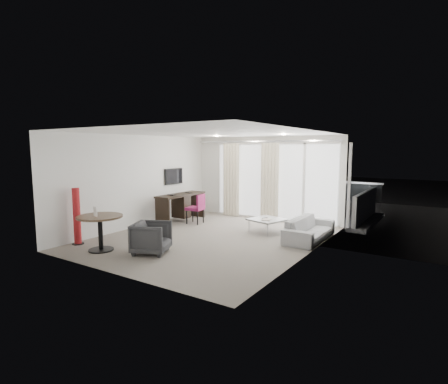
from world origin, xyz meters
The scene contains 28 objects.
floor centered at (0.00, 0.00, 0.00)m, with size 5.00×6.00×0.00m, color slate.
ceiling centered at (0.00, 0.00, 2.60)m, with size 5.00×6.00×0.00m, color white.
wall_left centered at (-2.50, 0.00, 1.30)m, with size 0.00×6.00×2.60m, color silver.
wall_right centered at (2.50, 0.00, 1.30)m, with size 0.00×6.00×2.60m, color silver.
wall_front centered at (0.00, -3.00, 1.30)m, with size 5.00×0.00×2.60m, color silver.
window_panel centered at (0.30, 2.98, 1.20)m, with size 4.00×0.02×2.38m, color white, non-canonical shape.
window_frame centered at (0.30, 2.97, 1.20)m, with size 4.10×0.06×2.44m, color white, non-canonical shape.
curtain_left centered at (-1.15, 2.82, 1.20)m, with size 0.60×0.20×2.38m, color beige, non-canonical shape.
curtain_right centered at (0.25, 2.82, 1.20)m, with size 0.60×0.20×2.38m, color beige, non-canonical shape.
curtain_track centered at (0.00, 2.82, 2.45)m, with size 4.80×0.04×0.04m, color #B2B2B7, non-canonical shape.
downlight_a centered at (-0.90, 1.60, 2.59)m, with size 0.12×0.12×0.02m, color #FFE0B2.
downlight_b centered at (1.20, 1.60, 2.59)m, with size 0.12×0.12×0.02m, color #FFE0B2.
desk centered at (-1.98, 1.23, 0.42)m, with size 0.56×1.78×0.84m, color black, non-canonical shape.
tv centered at (-2.46, 1.45, 1.35)m, with size 0.05×0.80×0.50m, color black, non-canonical shape.
desk_chair centered at (-1.39, 1.16, 0.44)m, with size 0.48×0.45×0.89m, color #851D4E, non-canonical shape.
round_table centered at (-1.42, -2.18, 0.39)m, with size 0.97×0.97×0.78m, color #443121, non-canonical shape.
menu_card centered at (-1.43, -2.28, 0.72)m, with size 0.11×0.02×0.21m, color white, non-canonical shape.
red_lamp centered at (-2.30, -2.14, 0.66)m, with size 0.26×0.26×1.32m, color #A31B1F.
tub_armchair centered at (-0.34, -1.72, 0.34)m, with size 0.72×0.74×0.67m, color #2C2C2E.
coffee_table centered at (0.90, 1.31, 0.18)m, with size 0.81×0.81×0.37m, color gray, non-canonical shape.
remote centered at (0.83, 1.33, 0.36)m, with size 0.05×0.16×0.02m, color black, non-canonical shape.
magazine centered at (0.94, 1.20, 0.36)m, with size 0.20×0.26×0.01m, color gray, non-canonical shape.
sofa centered at (2.11, 1.19, 0.27)m, with size 1.87×0.73×0.55m, color #959597.
terrace_slab centered at (0.30, 4.50, -0.06)m, with size 5.60×3.00×0.12m, color #4D4D50.
rattan_chair_a centered at (0.77, 4.20, 0.43)m, with size 0.58×0.58×0.86m, color #482C1D, non-canonical shape.
rattan_chair_b centered at (1.63, 4.59, 0.44)m, with size 0.60×0.60×0.88m, color #482C1D, non-canonical shape.
rattan_table centered at (1.71, 4.25, 0.28)m, with size 0.56×0.56×0.56m, color #482C1D, non-canonical shape.
balustrade centered at (0.30, 5.95, 0.50)m, with size 5.50×0.06×1.05m, color #B2B2B7, non-canonical shape.
Camera 1 is at (4.89, -6.98, 2.22)m, focal length 28.00 mm.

